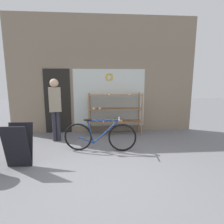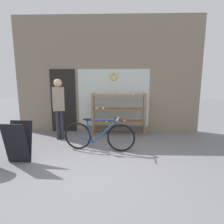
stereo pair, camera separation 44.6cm
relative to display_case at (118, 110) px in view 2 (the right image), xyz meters
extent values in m
plane|color=slate|center=(-0.34, -2.58, -0.80)|extent=(30.00, 30.00, 0.00)
cube|color=gray|center=(-0.34, 0.38, 1.09)|extent=(6.12, 0.08, 3.78)
cube|color=silver|center=(-0.14, 0.33, 0.35)|extent=(2.37, 0.02, 1.90)
cube|color=black|center=(-1.85, 0.32, 0.25)|extent=(0.84, 0.03, 2.10)
torus|color=gold|center=(-0.14, 0.31, 1.05)|extent=(0.26, 0.06, 0.26)
cylinder|color=#8E6642|center=(-0.80, -0.21, -0.13)|extent=(0.04, 0.04, 1.34)
cylinder|color=#8E6642|center=(0.85, -0.21, -0.13)|extent=(0.04, 0.04, 1.34)
cylinder|color=#8E6642|center=(-0.80, 0.21, -0.13)|extent=(0.04, 0.04, 1.34)
cylinder|color=#8E6642|center=(0.85, 0.21, -0.13)|extent=(0.04, 0.04, 1.34)
cube|color=#8E6642|center=(0.03, 0.00, -0.37)|extent=(1.69, 0.47, 0.02)
cube|color=#8E6642|center=(0.03, 0.00, 0.04)|extent=(1.69, 0.47, 0.02)
cube|color=#8E6642|center=(0.03, 0.00, 0.48)|extent=(1.69, 0.47, 0.02)
cylinder|color=maroon|center=(-0.36, -0.04, -0.33)|extent=(0.14, 0.14, 0.05)
cube|color=white|center=(-0.36, -0.11, -0.34)|extent=(0.05, 0.00, 0.04)
cylinder|color=#C67F42|center=(0.21, 0.01, -0.33)|extent=(0.11, 0.11, 0.06)
cube|color=white|center=(0.21, -0.06, -0.34)|extent=(0.05, 0.00, 0.04)
cylinder|color=#7A995B|center=(-0.03, 0.06, -0.34)|extent=(0.17, 0.17, 0.05)
cube|color=white|center=(-0.03, -0.04, -0.34)|extent=(0.05, 0.00, 0.04)
torus|color=#B27A42|center=(-0.17, -0.02, 0.50)|extent=(0.13, 0.13, 0.03)
cube|color=white|center=(-0.17, -0.09, 0.50)|extent=(0.05, 0.00, 0.04)
ellipsoid|color=beige|center=(-0.47, -0.10, 0.08)|extent=(0.08, 0.07, 0.05)
cube|color=white|center=(-0.47, -0.14, 0.07)|extent=(0.05, 0.00, 0.04)
ellipsoid|color=#AD7F4C|center=(0.46, -0.01, 0.51)|extent=(0.08, 0.07, 0.06)
cube|color=white|center=(0.46, -0.05, 0.50)|extent=(0.05, 0.00, 0.04)
torus|color=#4C2D1E|center=(-0.56, 0.04, -0.35)|extent=(0.13, 0.13, 0.03)
cube|color=white|center=(-0.56, -0.03, -0.34)|extent=(0.05, 0.00, 0.04)
torus|color=tan|center=(-0.66, -0.04, 0.07)|extent=(0.16, 0.16, 0.04)
cube|color=white|center=(-0.66, -0.13, 0.07)|extent=(0.05, 0.00, 0.04)
torus|color=black|center=(-1.01, -1.33, -0.45)|extent=(0.69, 0.12, 0.69)
torus|color=black|center=(0.07, -1.45, -0.45)|extent=(0.69, 0.12, 0.69)
cylinder|color=navy|center=(-0.32, -1.41, -0.31)|extent=(0.64, 0.11, 0.62)
cylinder|color=navy|center=(-0.39, -1.40, -0.03)|extent=(0.76, 0.12, 0.07)
cylinder|color=navy|center=(-0.70, -1.37, -0.33)|extent=(0.17, 0.05, 0.57)
cylinder|color=navy|center=(-0.82, -1.35, -0.53)|extent=(0.39, 0.08, 0.18)
ellipsoid|color=black|center=(-0.77, -1.36, -0.02)|extent=(0.23, 0.11, 0.06)
cylinder|color=#B2B2B7|center=(-0.01, -1.45, 0.01)|extent=(0.08, 0.46, 0.02)
cube|color=black|center=(-2.08, -2.19, -0.36)|extent=(0.48, 0.22, 0.86)
cube|color=black|center=(-2.08, -2.01, -0.36)|extent=(0.48, 0.22, 0.86)
cylinder|color=#282833|center=(-1.76, -0.57, -0.37)|extent=(0.11, 0.11, 0.86)
cylinder|color=#282833|center=(-1.66, -0.55, -0.37)|extent=(0.11, 0.11, 0.86)
cube|color=gray|center=(-1.71, -0.56, 0.40)|extent=(0.35, 0.25, 0.68)
sphere|color=tan|center=(-1.71, -0.56, 0.85)|extent=(0.23, 0.23, 0.23)
camera|label=1|loc=(-0.48, -5.50, 0.87)|focal=28.00mm
camera|label=2|loc=(-0.04, -5.51, 0.87)|focal=28.00mm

